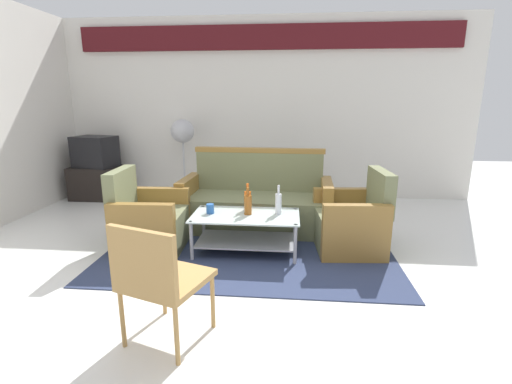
# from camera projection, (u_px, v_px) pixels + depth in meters

# --- Properties ---
(ground_plane) EXTENTS (14.00, 14.00, 0.00)m
(ground_plane) POSITION_uv_depth(u_px,v_px,m) (240.00, 279.00, 3.32)
(ground_plane) COLOR white
(wall_back) EXTENTS (6.52, 0.19, 2.80)m
(wall_back) POSITION_uv_depth(u_px,v_px,m) (265.00, 105.00, 5.91)
(wall_back) COLOR silver
(wall_back) RESTS_ON ground
(rug) EXTENTS (2.97, 2.07, 0.01)m
(rug) POSITION_uv_depth(u_px,v_px,m) (250.00, 247.00, 4.02)
(rug) COLOR #2D3856
(rug) RESTS_ON ground
(couch) EXTENTS (1.83, 0.81, 0.96)m
(couch) POSITION_uv_depth(u_px,v_px,m) (256.00, 204.00, 4.55)
(couch) COLOR #6B704C
(couch) RESTS_ON rug
(armchair_left) EXTENTS (0.73, 0.79, 0.85)m
(armchair_left) POSITION_uv_depth(u_px,v_px,m) (149.00, 222.00, 3.95)
(armchair_left) COLOR #6B704C
(armchair_left) RESTS_ON rug
(armchair_right) EXTENTS (0.75, 0.81, 0.85)m
(armchair_right) POSITION_uv_depth(u_px,v_px,m) (352.00, 223.00, 3.92)
(armchair_right) COLOR #6B704C
(armchair_right) RESTS_ON rug
(coffee_table) EXTENTS (1.10, 0.60, 0.40)m
(coffee_table) POSITION_uv_depth(u_px,v_px,m) (246.00, 227.00, 3.84)
(coffee_table) COLOR silver
(coffee_table) RESTS_ON rug
(bottle_brown) EXTENTS (0.08, 0.08, 0.29)m
(bottle_brown) POSITION_uv_depth(u_px,v_px,m) (248.00, 204.00, 3.80)
(bottle_brown) COLOR brown
(bottle_brown) RESTS_ON coffee_table
(bottle_clear) EXTENTS (0.07, 0.07, 0.30)m
(bottle_clear) POSITION_uv_depth(u_px,v_px,m) (278.00, 203.00, 3.81)
(bottle_clear) COLOR silver
(bottle_clear) RESTS_ON coffee_table
(bottle_orange) EXTENTS (0.07, 0.07, 0.29)m
(bottle_orange) POSITION_uv_depth(u_px,v_px,m) (248.00, 200.00, 3.95)
(bottle_orange) COLOR #D85919
(bottle_orange) RESTS_ON coffee_table
(cup) EXTENTS (0.08, 0.08, 0.10)m
(cup) POSITION_uv_depth(u_px,v_px,m) (210.00, 209.00, 3.84)
(cup) COLOR #2659A5
(cup) RESTS_ON coffee_table
(tv_stand) EXTENTS (0.80, 0.50, 0.52)m
(tv_stand) POSITION_uv_depth(u_px,v_px,m) (99.00, 183.00, 5.95)
(tv_stand) COLOR black
(tv_stand) RESTS_ON ground
(television) EXTENTS (0.68, 0.55, 0.48)m
(television) POSITION_uv_depth(u_px,v_px,m) (95.00, 152.00, 5.83)
(television) COLOR black
(television) RESTS_ON tv_stand
(pedestal_fan) EXTENTS (0.36, 0.36, 1.27)m
(pedestal_fan) POSITION_uv_depth(u_px,v_px,m) (183.00, 136.00, 5.69)
(pedestal_fan) COLOR #2D2D33
(pedestal_fan) RESTS_ON ground
(wicker_chair) EXTENTS (0.61, 0.61, 0.84)m
(wicker_chair) POSITION_uv_depth(u_px,v_px,m) (158.00, 275.00, 2.32)
(wicker_chair) COLOR #AD844C
(wicker_chair) RESTS_ON ground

